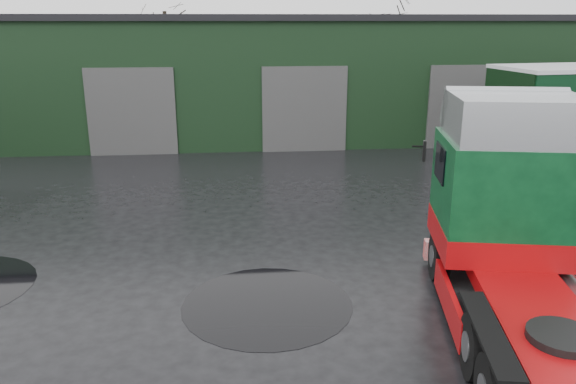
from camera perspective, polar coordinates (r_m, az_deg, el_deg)
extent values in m
plane|color=black|center=(13.76, 0.63, -8.98)|extent=(100.00, 100.00, 0.00)
cube|color=black|center=(32.60, 0.35, 11.72)|extent=(32.00, 12.00, 6.00)
cube|color=black|center=(32.46, 0.36, 17.26)|extent=(32.40, 12.40, 0.30)
cylinder|color=black|center=(12.69, -2.13, -11.35)|extent=(3.79, 3.79, 0.01)
cylinder|color=black|center=(17.51, 21.65, -4.36)|extent=(2.49, 2.49, 0.01)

